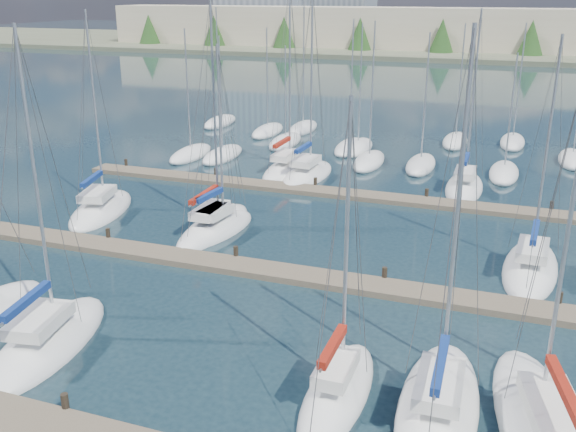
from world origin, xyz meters
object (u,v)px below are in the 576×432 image
(sailboat_p, at_px, (464,187))
(sailboat_c, at_px, (48,341))
(sailboat_d, at_px, (338,392))
(sailboat_o, at_px, (307,174))
(sailboat_l, at_px, (530,268))
(sailboat_n, at_px, (287,168))
(sailboat_j, at_px, (219,229))
(sailboat_h, at_px, (101,209))
(sailboat_e, at_px, (438,406))
(sailboat_i, at_px, (214,226))

(sailboat_p, xyz_separation_m, sailboat_c, (-13.86, -28.04, -0.01))
(sailboat_d, bearing_deg, sailboat_o, 110.45)
(sailboat_l, bearing_deg, sailboat_d, -111.51)
(sailboat_n, height_order, sailboat_j, sailboat_n)
(sailboat_o, bearing_deg, sailboat_d, -67.58)
(sailboat_d, xyz_separation_m, sailboat_h, (-19.98, 14.19, -0.01))
(sailboat_l, distance_m, sailboat_o, 20.84)
(sailboat_n, bearing_deg, sailboat_h, -119.77)
(sailboat_j, relative_size, sailboat_c, 0.87)
(sailboat_l, bearing_deg, sailboat_o, 145.03)
(sailboat_e, bearing_deg, sailboat_d, -175.59)
(sailboat_l, xyz_separation_m, sailboat_n, (-18.48, 14.13, 0.02))
(sailboat_o, xyz_separation_m, sailboat_j, (-1.26, -13.18, -0.01))
(sailboat_j, xyz_separation_m, sailboat_h, (-8.78, 0.66, -0.01))
(sailboat_l, xyz_separation_m, sailboat_e, (-2.92, -13.41, 0.01))
(sailboat_e, distance_m, sailboat_j, 19.71)
(sailboat_o, bearing_deg, sailboat_e, -61.01)
(sailboat_j, height_order, sailboat_h, sailboat_h)
(sailboat_n, height_order, sailboat_c, sailboat_n)
(sailboat_l, relative_size, sailboat_c, 0.94)
(sailboat_p, distance_m, sailboat_h, 25.48)
(sailboat_n, distance_m, sailboat_h, 15.82)
(sailboat_l, height_order, sailboat_e, sailboat_e)
(sailboat_l, xyz_separation_m, sailboat_p, (-4.58, 13.62, 0.01))
(sailboat_n, bearing_deg, sailboat_i, -88.00)
(sailboat_o, bearing_deg, sailboat_n, 152.98)
(sailboat_d, distance_m, sailboat_o, 28.49)
(sailboat_o, relative_size, sailboat_e, 1.10)
(sailboat_p, relative_size, sailboat_i, 0.95)
(sailboat_l, relative_size, sailboat_h, 0.94)
(sailboat_p, height_order, sailboat_h, sailboat_h)
(sailboat_i, bearing_deg, sailboat_n, 91.08)
(sailboat_o, relative_size, sailboat_i, 1.06)
(sailboat_e, height_order, sailboat_c, sailboat_e)
(sailboat_i, bearing_deg, sailboat_c, -92.39)
(sailboat_l, relative_size, sailboat_e, 0.92)
(sailboat_e, bearing_deg, sailboat_h, 148.01)
(sailboat_o, bearing_deg, sailboat_p, 5.31)
(sailboat_c, bearing_deg, sailboat_d, -6.37)
(sailboat_n, relative_size, sailboat_j, 1.31)
(sailboat_l, relative_size, sailboat_p, 0.94)
(sailboat_d, relative_size, sailboat_c, 0.85)
(sailboat_i, xyz_separation_m, sailboat_c, (-0.41, -14.39, -0.01))
(sailboat_n, distance_m, sailboat_i, 14.17)
(sailboat_p, xyz_separation_m, sailboat_o, (-11.75, -0.68, 0.00))
(sailboat_d, bearing_deg, sailboat_n, 113.47)
(sailboat_e, bearing_deg, sailboat_c, -177.72)
(sailboat_l, relative_size, sailboat_i, 0.89)
(sailboat_i, bearing_deg, sailboat_p, 44.66)
(sailboat_d, relative_size, sailboat_n, 0.75)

